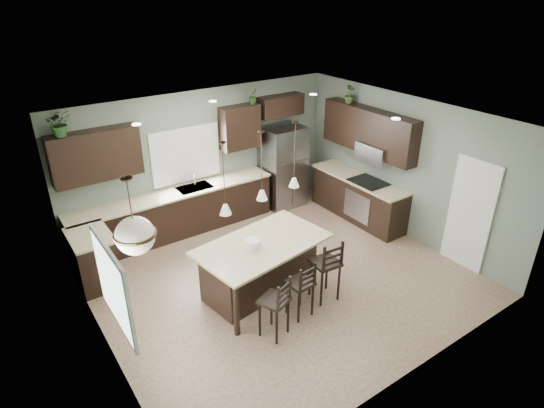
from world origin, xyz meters
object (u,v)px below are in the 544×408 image
at_px(bar_stool_right, 325,269).
at_px(refrigerator, 283,167).
at_px(bar_stool_left, 274,307).
at_px(serving_dish, 253,244).
at_px(bar_stool_center, 300,288).
at_px(kitchen_island, 263,267).
at_px(plant_back_left, 59,123).

bearing_deg(bar_stool_right, refrigerator, 70.91).
xyz_separation_m(bar_stool_left, bar_stool_right, (1.17, 0.24, 0.05)).
bearing_deg(serving_dish, bar_stool_center, -68.20).
height_order(refrigerator, bar_stool_center, refrigerator).
distance_m(kitchen_island, bar_stool_center, 0.85).
distance_m(serving_dish, bar_stool_center, 1.00).
xyz_separation_m(refrigerator, bar_stool_right, (-1.50, -3.21, -0.36)).
xyz_separation_m(kitchen_island, bar_stool_center, (0.12, -0.84, 0.03)).
relative_size(kitchen_island, plant_back_left, 4.82).
xyz_separation_m(kitchen_island, bar_stool_left, (-0.46, -0.98, 0.05)).
relative_size(refrigerator, bar_stool_left, 1.82).
relative_size(kitchen_island, bar_stool_right, 1.90).
xyz_separation_m(bar_stool_center, bar_stool_right, (0.59, 0.10, 0.07)).
bearing_deg(bar_stool_left, kitchen_island, 44.17).
bearing_deg(bar_stool_right, bar_stool_left, -162.18).
height_order(bar_stool_left, bar_stool_right, bar_stool_right).
relative_size(kitchen_island, serving_dish, 8.88).
xyz_separation_m(refrigerator, bar_stool_left, (-2.67, -3.45, -0.42)).
distance_m(bar_stool_center, bar_stool_right, 0.60).
bearing_deg(serving_dish, bar_stool_left, -105.35).
bearing_deg(plant_back_left, bar_stool_right, -49.82).
distance_m(refrigerator, bar_stool_right, 3.56).
bearing_deg(plant_back_left, bar_stool_center, -56.86).
distance_m(bar_stool_left, bar_stool_center, 0.60).
bearing_deg(bar_stool_right, plant_back_left, 136.17).
bearing_deg(serving_dish, kitchen_island, 8.31).
bearing_deg(refrigerator, kitchen_island, -131.80).
xyz_separation_m(serving_dish, plant_back_left, (-1.97, 2.71, 1.63)).
height_order(bar_stool_center, plant_back_left, plant_back_left).
xyz_separation_m(kitchen_island, plant_back_left, (-2.17, 2.68, 2.16)).
distance_m(serving_dish, bar_stool_right, 1.23).
bearing_deg(serving_dish, bar_stool_right, -37.76).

